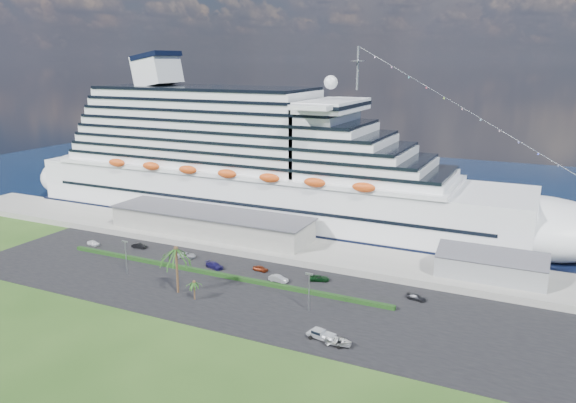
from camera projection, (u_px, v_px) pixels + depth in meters
The scene contains 22 objects.
ground at pixel (206, 308), 117.08m from camera, with size 420.00×420.00×0.00m, color #264617.
asphalt_lot at pixel (233, 289), 126.67m from camera, with size 140.00×38.00×0.12m, color black.
wharf at pixel (288, 248), 151.80m from camera, with size 240.00×20.00×1.80m, color gray.
water at pixel (383, 186), 230.65m from camera, with size 420.00×160.00×0.02m, color black.
cruise_ship at pixel (260, 169), 177.92m from camera, with size 191.00×38.00×54.00m.
terminal_building at pixel (210, 222), 161.28m from camera, with size 61.00×15.00×6.30m.
port_shed at pixel (492, 265), 129.12m from camera, with size 24.00×12.31×7.37m.
hedge at pixel (215, 274), 134.27m from camera, with size 88.00×1.10×0.90m, color black.
lamp_post_left at pixel (126, 253), 134.50m from camera, with size 1.60×0.35×8.27m.
lamp_post_right at pixel (309, 287), 114.36m from camera, with size 1.60×0.35×8.27m.
palm_tall at pixel (176, 254), 122.50m from camera, with size 8.82×8.82×11.13m.
palm_short at pixel (194, 284), 120.25m from camera, with size 3.53×3.53×4.56m.
parked_car_0 at pixel (93, 243), 156.00m from camera, with size 1.63×4.05×1.38m, color white.
parked_car_1 at pixel (139, 246), 153.78m from camera, with size 1.48×4.24×1.40m, color black.
parked_car_2 at pixel (186, 255), 146.27m from camera, with size 2.31×5.01×1.39m, color #A2A3AB.
parked_car_3 at pixel (214, 265), 138.99m from camera, with size 2.09×5.13×1.49m, color #1C1752.
parked_car_4 at pixel (260, 268), 137.13m from camera, with size 1.57×3.90×1.33m, color #63200D.
parked_car_5 at pixel (278, 279), 130.47m from camera, with size 1.64×4.70×1.55m, color #999A9F.
parked_car_6 at pixel (319, 278), 131.11m from camera, with size 2.18×4.73×1.32m, color black.
parked_car_7 at pixel (416, 297), 120.71m from camera, with size 1.73×4.25×1.23m, color black.
pickup_truck at pixel (321, 334), 103.54m from camera, with size 5.58×2.80×1.87m.
boat_trailer at pixel (338, 341), 101.01m from camera, with size 5.85×4.14×1.64m.
Camera 1 is at (62.25, -89.89, 50.45)m, focal length 35.00 mm.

